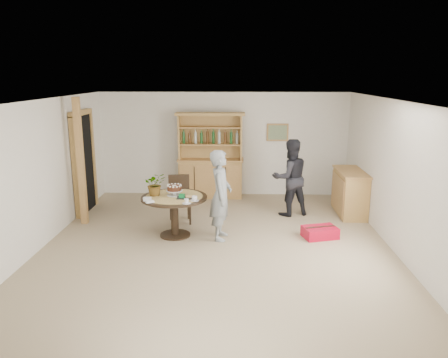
% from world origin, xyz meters
% --- Properties ---
extents(ground, '(7.00, 7.00, 0.00)m').
position_xyz_m(ground, '(0.00, 0.00, 0.00)').
color(ground, tan).
rests_on(ground, ground).
extents(room_shell, '(6.04, 7.04, 2.52)m').
position_xyz_m(room_shell, '(0.00, 0.01, 1.74)').
color(room_shell, white).
rests_on(room_shell, ground).
extents(doorway, '(0.13, 1.10, 2.18)m').
position_xyz_m(doorway, '(-2.93, 2.00, 1.11)').
color(doorway, black).
rests_on(doorway, ground).
extents(pine_post, '(0.12, 0.12, 2.50)m').
position_xyz_m(pine_post, '(-2.70, 1.20, 1.25)').
color(pine_post, tan).
rests_on(pine_post, ground).
extents(hutch, '(1.62, 0.54, 2.04)m').
position_xyz_m(hutch, '(-0.30, 3.24, 0.69)').
color(hutch, tan).
rests_on(hutch, ground).
extents(sideboard, '(0.54, 1.26, 0.94)m').
position_xyz_m(sideboard, '(2.74, 2.00, 0.47)').
color(sideboard, tan).
rests_on(sideboard, ground).
extents(dining_table, '(1.20, 1.20, 0.76)m').
position_xyz_m(dining_table, '(-0.79, 0.57, 0.60)').
color(dining_table, black).
rests_on(dining_table, ground).
extents(dining_chair, '(0.50, 0.50, 0.95)m').
position_xyz_m(dining_chair, '(-0.81, 1.40, 0.54)').
color(dining_chair, black).
rests_on(dining_chair, ground).
extents(birthday_cake, '(0.30, 0.30, 0.20)m').
position_xyz_m(birthday_cake, '(-0.79, 0.62, 0.88)').
color(birthday_cake, white).
rests_on(birthday_cake, dining_table).
extents(flower_vase, '(0.47, 0.44, 0.42)m').
position_xyz_m(flower_vase, '(-1.14, 0.62, 0.97)').
color(flower_vase, '#3F7233').
rests_on(flower_vase, dining_table).
extents(gift_tray, '(0.30, 0.20, 0.08)m').
position_xyz_m(gift_tray, '(-0.58, 0.44, 0.79)').
color(gift_tray, black).
rests_on(gift_tray, dining_table).
extents(coffee_cup_a, '(0.15, 0.15, 0.09)m').
position_xyz_m(coffee_cup_a, '(-0.39, 0.29, 0.80)').
color(coffee_cup_a, white).
rests_on(coffee_cup_a, dining_table).
extents(coffee_cup_b, '(0.15, 0.15, 0.08)m').
position_xyz_m(coffee_cup_b, '(-0.51, 0.12, 0.79)').
color(coffee_cup_b, white).
rests_on(coffee_cup_b, dining_table).
extents(napkins, '(0.24, 0.33, 0.03)m').
position_xyz_m(napkins, '(-1.20, 0.25, 0.77)').
color(napkins, white).
rests_on(napkins, dining_table).
extents(teen_boy, '(0.43, 0.62, 1.63)m').
position_xyz_m(teen_boy, '(0.06, 0.47, 0.81)').
color(teen_boy, gray).
rests_on(teen_boy, ground).
extents(adult_person, '(0.94, 0.83, 1.62)m').
position_xyz_m(adult_person, '(1.45, 1.90, 0.81)').
color(adult_person, black).
rests_on(adult_person, ground).
extents(red_suitcase, '(0.69, 0.55, 0.21)m').
position_xyz_m(red_suitcase, '(1.87, 0.56, 0.10)').
color(red_suitcase, '#B80925').
rests_on(red_suitcase, ground).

